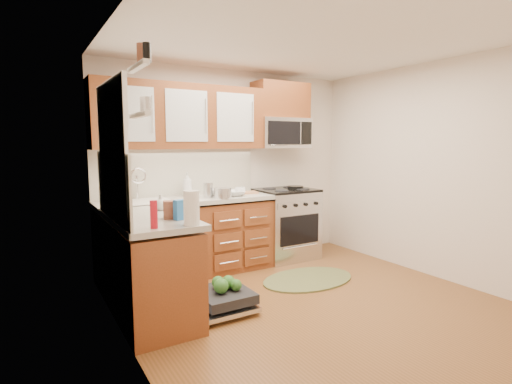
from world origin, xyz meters
TOP-DOWN VIEW (x-y plane):
  - floor at (0.00, 0.00)m, footprint 3.50×3.50m
  - ceiling at (0.00, 0.00)m, footprint 3.50×3.50m
  - wall_back at (0.00, 1.75)m, footprint 3.50×0.04m
  - wall_front at (0.00, -1.75)m, footprint 3.50×0.04m
  - wall_left at (-1.75, 0.00)m, footprint 0.04×3.50m
  - wall_right at (1.75, 0.00)m, footprint 0.04×3.50m
  - base_cabinet_back at (-0.73, 1.45)m, footprint 2.05×0.60m
  - base_cabinet_left at (-1.45, 0.52)m, footprint 0.60×1.25m
  - countertop_back at (-0.72, 1.44)m, footprint 2.07×0.64m
  - countertop_left at (-1.44, 0.53)m, footprint 0.64×1.27m
  - backsplash_back at (-0.73, 1.74)m, footprint 2.05×0.02m
  - backsplash_left at (-1.74, 0.52)m, footprint 0.02×1.25m
  - upper_cabinets at (-0.73, 1.57)m, footprint 2.05×0.35m
  - cabinet_over_mw at (0.68, 1.57)m, footprint 0.76×0.35m
  - range at (0.68, 1.43)m, footprint 0.76×0.64m
  - microwave at (0.68, 1.55)m, footprint 0.76×0.38m
  - sink at (-1.25, 1.42)m, footprint 0.62×0.50m
  - dishwasher at (-0.86, 0.30)m, footprint 0.70×0.60m
  - window at (-1.74, 0.50)m, footprint 0.03×1.05m
  - window_blind at (-1.71, 0.50)m, footprint 0.02×0.96m
  - shelf_upper at (-1.72, -0.35)m, footprint 0.04×0.40m
  - shelf_lower at (-1.72, -0.35)m, footprint 0.04×0.40m
  - rug at (0.38, 0.55)m, footprint 1.29×1.00m
  - skillet at (0.81, 1.39)m, footprint 0.24×0.24m
  - stock_pot at (-0.37, 1.22)m, footprint 0.26×0.26m
  - cutting_board at (0.08, 1.48)m, footprint 0.34×0.26m
  - canister at (-0.50, 1.35)m, footprint 0.14×0.14m
  - paper_towel_roll at (-1.25, -0.02)m, footprint 0.14×0.14m
  - mustard_bottle at (-1.62, 0.70)m, footprint 0.08×0.08m
  - red_bottle at (-1.55, 0.00)m, footprint 0.07×0.07m
  - wooden_box at (-1.29, 0.32)m, footprint 0.17×0.14m
  - blue_carton at (-1.25, 0.23)m, footprint 0.12×0.09m
  - bowl_a at (-0.17, 1.33)m, footprint 0.31×0.31m
  - bowl_b at (-0.30, 1.48)m, footprint 0.27×0.27m
  - cup at (-0.07, 1.34)m, footprint 0.14×0.14m
  - soap_bottle_a at (-0.67, 1.58)m, footprint 0.14×0.14m
  - soap_bottle_b at (-1.62, 0.79)m, footprint 0.12×0.12m
  - soap_bottle_c at (-1.25, 0.78)m, footprint 0.12×0.12m

SIDE VIEW (x-z plane):
  - floor at x=0.00m, z-range 0.00..0.00m
  - rug at x=0.38m, z-range 0.00..0.02m
  - dishwasher at x=-0.86m, z-range 0.00..0.20m
  - base_cabinet_back at x=-0.73m, z-range 0.00..0.85m
  - base_cabinet_left at x=-1.45m, z-range 0.00..0.85m
  - range at x=0.68m, z-range 0.00..0.95m
  - sink at x=-1.25m, z-range 0.67..0.93m
  - countertop_back at x=-0.72m, z-range 0.88..0.93m
  - countertop_left at x=-1.44m, z-range 0.88..0.93m
  - cutting_board at x=0.08m, z-range 0.93..0.95m
  - bowl_a at x=-0.17m, z-range 0.93..0.99m
  - bowl_b at x=-0.30m, z-range 0.93..1.00m
  - skillet at x=0.81m, z-range 0.95..0.99m
  - cup at x=-0.07m, z-range 0.93..1.03m
  - stock_pot at x=-0.37m, z-range 0.93..1.05m
  - soap_bottle_c at x=-1.25m, z-range 0.93..1.08m
  - wooden_box at x=-1.29m, z-range 0.93..1.08m
  - blue_carton at x=-1.25m, z-range 0.93..1.09m
  - canister at x=-0.50m, z-range 0.93..1.10m
  - mustard_bottle at x=-1.62m, z-range 0.93..1.12m
  - soap_bottle_b at x=-1.62m, z-range 0.93..1.12m
  - red_bottle at x=-1.55m, z-range 0.93..1.14m
  - paper_towel_roll at x=-1.25m, z-range 0.93..1.20m
  - soap_bottle_a at x=-0.67m, z-range 0.93..1.22m
  - backsplash_back at x=-0.73m, z-range 0.93..1.49m
  - backsplash_left at x=-1.74m, z-range 0.93..1.49m
  - wall_back at x=0.00m, z-range 0.00..2.50m
  - wall_front at x=0.00m, z-range 0.00..2.50m
  - wall_left at x=-1.75m, z-range 0.00..2.50m
  - wall_right at x=1.75m, z-range 0.00..2.50m
  - window at x=-1.74m, z-range 1.02..2.08m
  - microwave at x=0.68m, z-range 1.50..1.90m
  - shelf_lower at x=-1.72m, z-range 1.74..1.76m
  - upper_cabinets at x=-0.73m, z-range 1.50..2.25m
  - window_blind at x=-1.71m, z-range 1.68..2.08m
  - shelf_upper at x=-1.72m, z-range 2.03..2.06m
  - cabinet_over_mw at x=0.68m, z-range 1.90..2.37m
  - ceiling at x=0.00m, z-range 2.50..2.50m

